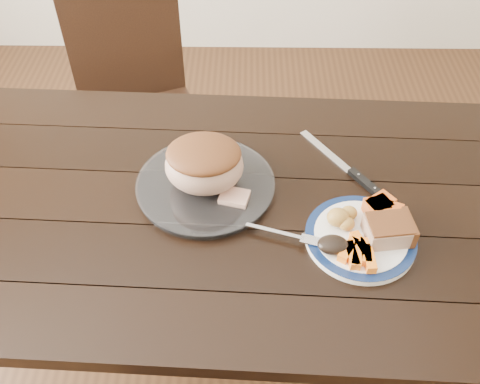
{
  "coord_description": "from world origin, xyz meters",
  "views": [
    {
      "loc": [
        0.09,
        -0.92,
        1.73
      ],
      "look_at": [
        0.08,
        -0.02,
        0.8
      ],
      "focal_mm": 40.0,
      "sensor_mm": 36.0,
      "label": 1
    }
  ],
  "objects_px": {
    "dining_table": "(210,224)",
    "fork": "(288,235)",
    "carving_knife": "(356,175)",
    "dinner_plate": "(360,238)",
    "pork_slice": "(388,230)",
    "chair_far": "(139,100)",
    "serving_platter": "(206,186)",
    "roast_joint": "(204,166)"
  },
  "relations": [
    {
      "from": "chair_far",
      "to": "roast_joint",
      "type": "distance_m",
      "value": 0.82
    },
    {
      "from": "dinner_plate",
      "to": "roast_joint",
      "type": "xyz_separation_m",
      "value": [
        -0.37,
        0.17,
        0.07
      ]
    },
    {
      "from": "chair_far",
      "to": "dinner_plate",
      "type": "relative_size",
      "value": 3.6
    },
    {
      "from": "dining_table",
      "to": "serving_platter",
      "type": "distance_m",
      "value": 0.11
    },
    {
      "from": "chair_far",
      "to": "serving_platter",
      "type": "xyz_separation_m",
      "value": [
        0.3,
        -0.69,
        0.23
      ]
    },
    {
      "from": "dining_table",
      "to": "pork_slice",
      "type": "height_order",
      "value": "pork_slice"
    },
    {
      "from": "fork",
      "to": "dining_table",
      "type": "bearing_deg",
      "value": 163.68
    },
    {
      "from": "chair_far",
      "to": "carving_knife",
      "type": "bearing_deg",
      "value": 114.63
    },
    {
      "from": "dining_table",
      "to": "fork",
      "type": "relative_size",
      "value": 9.36
    },
    {
      "from": "dining_table",
      "to": "chair_far",
      "type": "distance_m",
      "value": 0.81
    },
    {
      "from": "dinner_plate",
      "to": "fork",
      "type": "xyz_separation_m",
      "value": [
        -0.17,
        -0.0,
        0.01
      ]
    },
    {
      "from": "dining_table",
      "to": "pork_slice",
      "type": "distance_m",
      "value": 0.46
    },
    {
      "from": "chair_far",
      "to": "dinner_plate",
      "type": "distance_m",
      "value": 1.12
    },
    {
      "from": "pork_slice",
      "to": "carving_knife",
      "type": "distance_m",
      "value": 0.23
    },
    {
      "from": "pork_slice",
      "to": "carving_knife",
      "type": "relative_size",
      "value": 0.37
    },
    {
      "from": "fork",
      "to": "carving_knife",
      "type": "bearing_deg",
      "value": 66.53
    },
    {
      "from": "dinner_plate",
      "to": "carving_knife",
      "type": "height_order",
      "value": "dinner_plate"
    },
    {
      "from": "roast_joint",
      "to": "chair_far",
      "type": "bearing_deg",
      "value": 113.75
    },
    {
      "from": "fork",
      "to": "roast_joint",
      "type": "bearing_deg",
      "value": 157.45
    },
    {
      "from": "pork_slice",
      "to": "carving_knife",
      "type": "bearing_deg",
      "value": 99.92
    },
    {
      "from": "chair_far",
      "to": "dining_table",
      "type": "bearing_deg",
      "value": 90.52
    },
    {
      "from": "dining_table",
      "to": "carving_knife",
      "type": "xyz_separation_m",
      "value": [
        0.38,
        0.09,
        0.1
      ]
    },
    {
      "from": "chair_far",
      "to": "carving_knife",
      "type": "distance_m",
      "value": 0.97
    },
    {
      "from": "dinner_plate",
      "to": "pork_slice",
      "type": "xyz_separation_m",
      "value": [
        0.06,
        -0.0,
        0.04
      ]
    },
    {
      "from": "carving_knife",
      "to": "dinner_plate",
      "type": "bearing_deg",
      "value": -39.63
    },
    {
      "from": "serving_platter",
      "to": "pork_slice",
      "type": "xyz_separation_m",
      "value": [
        0.43,
        -0.17,
        0.03
      ]
    },
    {
      "from": "pork_slice",
      "to": "roast_joint",
      "type": "xyz_separation_m",
      "value": [
        -0.43,
        0.17,
        0.04
      ]
    },
    {
      "from": "serving_platter",
      "to": "chair_far",
      "type": "bearing_deg",
      "value": 113.75
    },
    {
      "from": "dinner_plate",
      "to": "dining_table",
      "type": "bearing_deg",
      "value": 160.92
    },
    {
      "from": "dining_table",
      "to": "roast_joint",
      "type": "xyz_separation_m",
      "value": [
        -0.01,
        0.04,
        0.17
      ]
    },
    {
      "from": "chair_far",
      "to": "pork_slice",
      "type": "xyz_separation_m",
      "value": [
        0.73,
        -0.86,
        0.27
      ]
    },
    {
      "from": "pork_slice",
      "to": "fork",
      "type": "bearing_deg",
      "value": 179.57
    },
    {
      "from": "dinner_plate",
      "to": "carving_knife",
      "type": "xyz_separation_m",
      "value": [
        0.02,
        0.22,
        -0.0
      ]
    },
    {
      "from": "chair_far",
      "to": "pork_slice",
      "type": "relative_size",
      "value": 9.12
    },
    {
      "from": "chair_far",
      "to": "pork_slice",
      "type": "bearing_deg",
      "value": 107.75
    },
    {
      "from": "dinner_plate",
      "to": "pork_slice",
      "type": "distance_m",
      "value": 0.07
    },
    {
      "from": "roast_joint",
      "to": "carving_knife",
      "type": "bearing_deg",
      "value": 7.25
    },
    {
      "from": "chair_far",
      "to": "roast_joint",
      "type": "xyz_separation_m",
      "value": [
        0.3,
        -0.69,
        0.31
      ]
    },
    {
      "from": "dining_table",
      "to": "carving_knife",
      "type": "relative_size",
      "value": 5.94
    },
    {
      "from": "roast_joint",
      "to": "carving_knife",
      "type": "xyz_separation_m",
      "value": [
        0.39,
        0.05,
        -0.07
      ]
    },
    {
      "from": "chair_far",
      "to": "serving_platter",
      "type": "relative_size",
      "value": 2.7
    },
    {
      "from": "fork",
      "to": "chair_far",
      "type": "bearing_deg",
      "value": 137.75
    }
  ]
}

